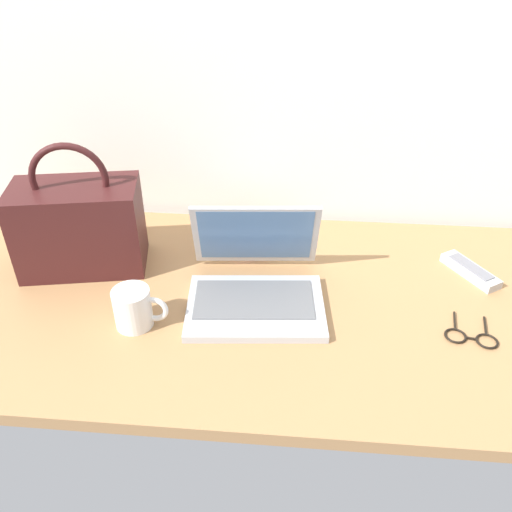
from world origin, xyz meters
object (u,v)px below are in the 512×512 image
Objects in this scene: laptop at (256,281)px; remote_control_near at (470,271)px; book_stack at (243,230)px; eyeglasses at (471,337)px; handbag at (79,225)px; coffee_mug at (134,308)px.

laptop reaches higher than remote_control_near.
remote_control_near is 0.91× the size of book_stack.
laptop is 0.48m from eyeglasses.
laptop is at bearing -12.06° from handbag.
handbag is (-0.44, 0.09, 0.07)m from laptop.
remote_control_near is at bearing 14.39° from laptop.
book_stack is at bearing 169.30° from remote_control_near.
handbag is 0.42m from book_stack.
remote_control_near is at bearing 77.34° from eyeglasses.
laptop is at bearing -76.97° from book_stack.
handbag is at bearing -177.61° from remote_control_near.
laptop is 2.75× the size of coffee_mug.
laptop is 0.46m from handbag.
handbag is 1.89× the size of book_stack.
coffee_mug is at bearing -178.71° from eyeglasses.
coffee_mug is at bearing -154.60° from laptop.
handbag is at bearing -158.69° from book_stack.
handbag is (-0.19, 0.21, 0.07)m from coffee_mug.
eyeglasses is at bearing -33.43° from book_stack.
remote_control_near is 0.48× the size of handbag.
book_stack is (-0.06, 0.24, -0.01)m from laptop.
coffee_mug reaches higher than remote_control_near.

